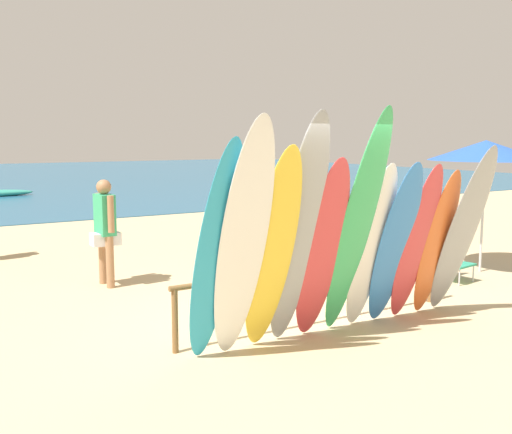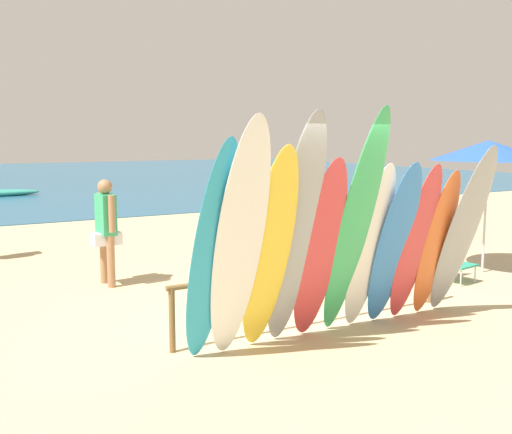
% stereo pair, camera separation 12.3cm
% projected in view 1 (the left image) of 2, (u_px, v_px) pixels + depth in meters
% --- Properties ---
extents(ground, '(60.00, 60.00, 0.00)m').
position_uv_depth(ground, '(62.00, 210.00, 19.45)').
color(ground, tan).
extents(surfboard_rack, '(4.09, 0.07, 0.76)m').
position_uv_depth(surfboard_rack, '(320.00, 276.00, 7.46)').
color(surfboard_rack, brown).
rests_on(surfboard_rack, ground).
extents(surfboard_teal_0, '(0.55, 0.85, 2.38)m').
position_uv_depth(surfboard_teal_0, '(216.00, 254.00, 5.97)').
color(surfboard_teal_0, '#289EC6').
rests_on(surfboard_teal_0, ground).
extents(surfboard_white_1, '(0.59, 0.97, 2.60)m').
position_uv_depth(surfboard_white_1, '(243.00, 243.00, 6.01)').
color(surfboard_white_1, white).
rests_on(surfboard_white_1, ground).
extents(surfboard_yellow_2, '(0.57, 0.93, 2.31)m').
position_uv_depth(surfboard_yellow_2, '(273.00, 251.00, 6.30)').
color(surfboard_yellow_2, yellow).
rests_on(surfboard_yellow_2, ground).
extents(surfboard_grey_3, '(0.55, 0.93, 2.66)m').
position_uv_depth(surfboard_grey_3, '(298.00, 232.00, 6.46)').
color(surfboard_grey_3, '#999EA3').
rests_on(surfboard_grey_3, ground).
extents(surfboard_red_4, '(0.56, 0.78, 2.16)m').
position_uv_depth(surfboard_red_4, '(322.00, 250.00, 6.74)').
color(surfboard_red_4, '#D13D42').
rests_on(surfboard_red_4, ground).
extents(surfboard_green_5, '(0.52, 1.01, 2.72)m').
position_uv_depth(surfboard_green_5, '(357.00, 225.00, 6.83)').
color(surfboard_green_5, '#38B266').
rests_on(surfboard_green_5, ground).
extents(surfboard_white_6, '(0.57, 0.70, 2.08)m').
position_uv_depth(surfboard_white_6, '(371.00, 247.00, 7.18)').
color(surfboard_white_6, white).
rests_on(surfboard_white_6, ground).
extents(surfboard_blue_7, '(0.54, 0.73, 2.09)m').
position_uv_depth(surfboard_blue_7, '(395.00, 245.00, 7.30)').
color(surfboard_blue_7, '#337AD1').
rests_on(surfboard_blue_7, ground).
extents(surfboard_red_8, '(0.60, 0.72, 2.06)m').
position_uv_depth(surfboard_red_8, '(416.00, 243.00, 7.52)').
color(surfboard_red_8, '#D13D42').
rests_on(surfboard_red_8, ground).
extents(surfboard_orange_9, '(0.50, 0.64, 1.97)m').
position_uv_depth(surfboard_orange_9, '(437.00, 243.00, 7.73)').
color(surfboard_orange_9, orange).
rests_on(surfboard_orange_9, ground).
extents(surfboard_grey_10, '(0.57, 0.98, 2.28)m').
position_uv_depth(surfboard_grey_10, '(462.00, 231.00, 7.73)').
color(surfboard_grey_10, '#999EA3').
rests_on(surfboard_grey_10, ground).
extents(beachgoer_near_rack, '(0.47, 0.43, 1.58)m').
position_uv_depth(beachgoer_near_rack, '(236.00, 213.00, 11.37)').
color(beachgoer_near_rack, brown).
rests_on(beachgoer_near_rack, ground).
extents(beachgoer_midbeach, '(0.51, 0.44, 1.67)m').
position_uv_depth(beachgoer_midbeach, '(367.00, 210.00, 11.50)').
color(beachgoer_midbeach, tan).
rests_on(beachgoer_midbeach, ground).
extents(beachgoer_photographing, '(0.44, 0.65, 1.71)m').
position_uv_depth(beachgoer_photographing, '(105.00, 225.00, 9.37)').
color(beachgoer_photographing, '#9E704C').
rests_on(beachgoer_photographing, ground).
extents(beach_chair_red, '(0.61, 0.78, 0.81)m').
position_uv_depth(beach_chair_red, '(447.00, 255.00, 9.82)').
color(beach_chair_red, '#B7B7BC').
rests_on(beach_chair_red, ground).
extents(beach_umbrella, '(1.96, 1.96, 2.31)m').
position_uv_depth(beach_umbrella, '(486.00, 150.00, 10.20)').
color(beach_umbrella, silver).
rests_on(beach_umbrella, ground).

